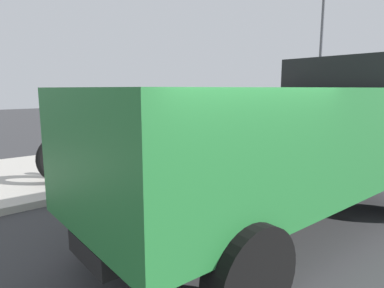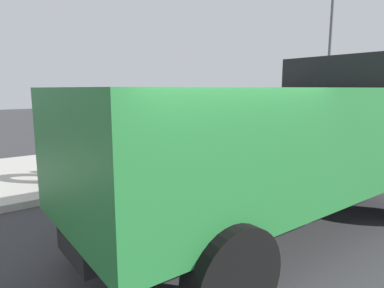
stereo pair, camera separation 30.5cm
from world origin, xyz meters
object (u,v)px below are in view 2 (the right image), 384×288
(dump_truck_green, at_px, (290,135))
(loose_tire, at_px, (65,158))
(stop_sign, at_px, (170,119))
(street_light_pole, at_px, (329,58))
(fire_hydrant, at_px, (72,159))

(dump_truck_green, bearing_deg, loose_tire, 115.95)
(stop_sign, relative_size, street_light_pole, 0.30)
(stop_sign, relative_size, dump_truck_green, 0.30)
(fire_hydrant, bearing_deg, loose_tire, -124.05)
(fire_hydrant, relative_size, loose_tire, 0.68)
(loose_tire, xyz_separation_m, dump_truck_green, (2.30, -4.73, 0.87))
(dump_truck_green, bearing_deg, fire_hydrant, 110.61)
(fire_hydrant, distance_m, dump_truck_green, 5.68)
(dump_truck_green, relative_size, street_light_pole, 1.01)
(loose_tire, height_order, stop_sign, stop_sign)
(fire_hydrant, bearing_deg, street_light_pole, -5.52)
(street_light_pole, bearing_deg, loose_tire, 177.34)
(dump_truck_green, height_order, street_light_pole, street_light_pole)
(loose_tire, height_order, dump_truck_green, dump_truck_green)
(loose_tire, height_order, street_light_pole, street_light_pole)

